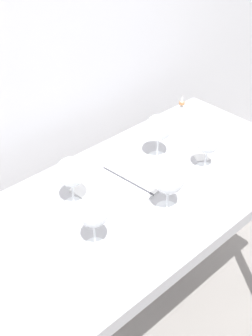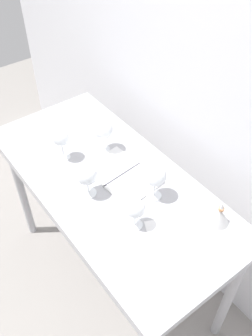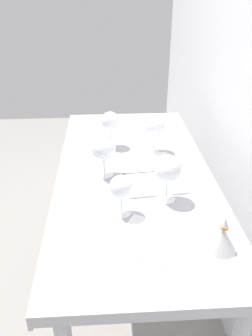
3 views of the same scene
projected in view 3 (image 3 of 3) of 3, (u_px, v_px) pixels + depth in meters
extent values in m
plane|color=gray|center=(133.00, 312.00, 1.92)|extent=(6.00, 6.00, 0.00)
cube|color=#A8A8AD|center=(136.00, 176.00, 1.49)|extent=(1.40, 0.64, 0.04)
cube|color=#A8A8AD|center=(59.00, 179.00, 1.47)|extent=(1.40, 0.01, 0.05)
cylinder|color=#A8A8AD|center=(86.00, 186.00, 2.25)|extent=(0.05, 0.05, 0.86)
cylinder|color=#A8A8AD|center=(166.00, 184.00, 2.28)|extent=(0.05, 0.05, 0.86)
cylinder|color=white|center=(121.00, 213.00, 1.22)|extent=(0.07, 0.07, 0.00)
cylinder|color=white|center=(121.00, 204.00, 1.20)|extent=(0.01, 0.01, 0.07)
sphere|color=white|center=(121.00, 187.00, 1.17)|extent=(0.08, 0.08, 0.08)
cylinder|color=maroon|center=(121.00, 190.00, 1.17)|extent=(0.06, 0.06, 0.02)
cylinder|color=white|center=(105.00, 175.00, 1.45)|extent=(0.07, 0.07, 0.00)
cylinder|color=white|center=(104.00, 166.00, 1.43)|extent=(0.01, 0.01, 0.08)
sphere|color=white|center=(104.00, 148.00, 1.39)|extent=(0.10, 0.10, 0.10)
cylinder|color=maroon|center=(104.00, 152.00, 1.40)|extent=(0.07, 0.07, 0.03)
cylinder|color=white|center=(166.00, 199.00, 1.30)|extent=(0.07, 0.07, 0.00)
cylinder|color=white|center=(167.00, 189.00, 1.27)|extent=(0.01, 0.01, 0.09)
sphere|color=white|center=(168.00, 168.00, 1.23)|extent=(0.10, 0.10, 0.10)
cylinder|color=maroon|center=(168.00, 173.00, 1.24)|extent=(0.07, 0.07, 0.02)
cylinder|color=white|center=(153.00, 151.00, 1.65)|extent=(0.06, 0.06, 0.00)
cylinder|color=white|center=(153.00, 142.00, 1.62)|extent=(0.01, 0.01, 0.09)
sphere|color=white|center=(154.00, 125.00, 1.58)|extent=(0.10, 0.10, 0.10)
cylinder|color=maroon|center=(154.00, 129.00, 1.59)|extent=(0.07, 0.07, 0.02)
cylinder|color=white|center=(111.00, 145.00, 1.70)|extent=(0.07, 0.07, 0.00)
cylinder|color=white|center=(110.00, 136.00, 1.67)|extent=(0.01, 0.01, 0.09)
sphere|color=white|center=(110.00, 121.00, 1.63)|extent=(0.09, 0.09, 0.09)
cylinder|color=maroon|center=(110.00, 124.00, 1.64)|extent=(0.06, 0.06, 0.03)
cube|color=white|center=(146.00, 163.00, 1.54)|extent=(0.19, 0.25, 0.01)
cube|color=white|center=(155.00, 184.00, 1.39)|extent=(0.19, 0.25, 0.01)
cube|color=#3F3F47|center=(150.00, 173.00, 1.46)|extent=(0.03, 0.23, 0.01)
cube|color=white|center=(152.00, 240.00, 1.10)|extent=(0.27, 0.28, 0.00)
cube|color=white|center=(143.00, 134.00, 1.82)|extent=(0.20, 0.22, 0.00)
cone|color=#BCBCBC|center=(222.00, 239.00, 1.04)|extent=(0.09, 0.09, 0.08)
cylinder|color=#C17F4C|center=(224.00, 227.00, 1.02)|extent=(0.02, 0.02, 0.01)
cone|color=#BCBCBC|center=(225.00, 222.00, 1.01)|extent=(0.02, 0.02, 0.03)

